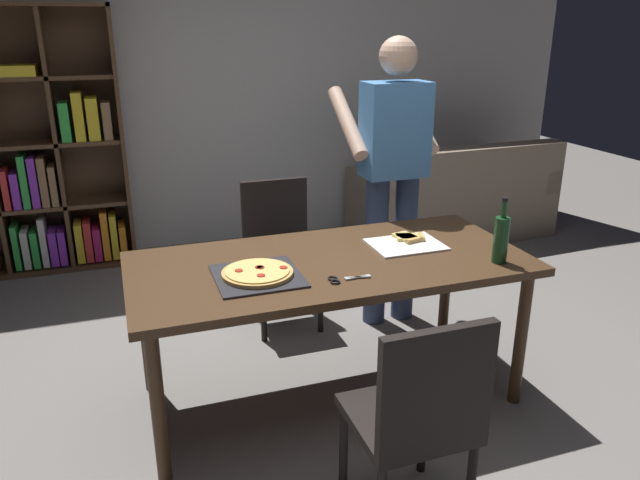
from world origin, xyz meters
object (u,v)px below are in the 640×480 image
pepperoni_pizza_on_tray (258,274)px  chair_far_side (280,244)px  couch (454,203)px  chair_near_camera (419,413)px  bookshelf (27,153)px  wine_bottle (501,238)px  kitchen_scissors (342,279)px  dining_table (330,273)px  person_serving_pizza (392,167)px

pepperoni_pizza_on_tray → chair_far_side: bearing=69.6°
couch → chair_near_camera: bearing=-123.2°
chair_far_side → bookshelf: 2.14m
couch → wine_bottle: wine_bottle is taller
wine_bottle → kitchen_scissors: 0.79m
kitchen_scissors → chair_near_camera: bearing=-87.3°
dining_table → person_serving_pizza: person_serving_pizza is taller
pepperoni_pizza_on_tray → person_serving_pizza: bearing=37.6°
couch → person_serving_pizza: size_ratio=0.99×
chair_far_side → person_serving_pizza: (0.65, -0.22, 0.49)m
dining_table → bookshelf: bookshelf is taller
bookshelf → kitchen_scissors: 3.02m
chair_near_camera → kitchen_scissors: bearing=92.7°
dining_table → chair_near_camera: size_ratio=2.10×
couch → person_serving_pizza: 1.92m
couch → pepperoni_pizza_on_tray: (-2.28, -2.08, 0.46)m
chair_near_camera → person_serving_pizza: 1.82m
dining_table → bookshelf: bearing=122.6°
wine_bottle → kitchen_scissors: bearing=177.0°
dining_table → kitchen_scissors: size_ratio=9.76×
wine_bottle → person_serving_pizza: bearing=95.3°
chair_near_camera → pepperoni_pizza_on_tray: (-0.38, 0.84, 0.25)m
chair_near_camera → wine_bottle: bearing=40.7°
pepperoni_pizza_on_tray → wine_bottle: wine_bottle is taller
wine_bottle → chair_near_camera: bearing=-139.3°
chair_near_camera → couch: (1.90, 2.91, -0.21)m
chair_far_side → person_serving_pizza: 0.84m
dining_table → pepperoni_pizza_on_tray: 0.40m
chair_far_side → bookshelf: size_ratio=0.46×
person_serving_pizza → wine_bottle: 1.00m
chair_far_side → wine_bottle: (0.74, -1.21, 0.36)m
chair_near_camera → bookshelf: bearing=114.8°
pepperoni_pizza_on_tray → couch: bearing=42.3°
couch → kitchen_scissors: (-1.94, -2.23, 0.45)m
dining_table → kitchen_scissors: kitchen_scissors is taller
dining_table → pepperoni_pizza_on_tray: size_ratio=5.00×
chair_near_camera → person_serving_pizza: person_serving_pizza is taller
chair_far_side → pepperoni_pizza_on_tray: (-0.38, -1.01, 0.25)m
chair_near_camera → bookshelf: bookshelf is taller
chair_near_camera → chair_far_side: size_ratio=1.00×
wine_bottle → kitchen_scissors: (-0.78, 0.04, -0.11)m
chair_near_camera → couch: 3.48m
person_serving_pizza → pepperoni_pizza_on_tray: size_ratio=4.62×
chair_near_camera → kitchen_scissors: size_ratio=4.64×
chair_near_camera → person_serving_pizza: size_ratio=0.51×
couch → bookshelf: bookshelf is taller
bookshelf → person_serving_pizza: bearing=-37.6°
dining_table → wine_bottle: wine_bottle is taller
person_serving_pizza → wine_bottle: (0.09, -0.99, -0.13)m
chair_far_side → person_serving_pizza: bearing=-18.6°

